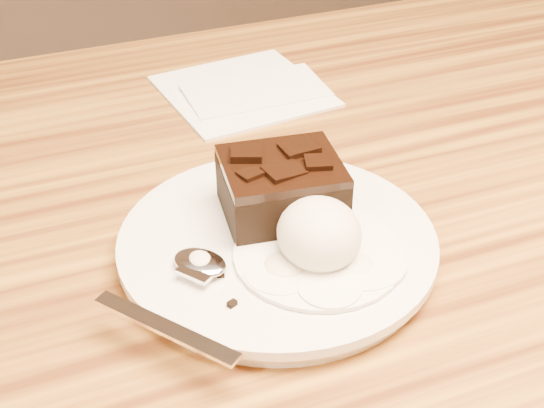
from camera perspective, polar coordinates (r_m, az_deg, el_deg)
name	(u,v)px	position (r m, az deg, el deg)	size (l,w,h in m)	color
plate	(277,247)	(0.54, 0.40, -3.23)	(0.22, 0.22, 0.02)	beige
brownie	(281,192)	(0.55, 0.71, 0.89)	(0.08, 0.07, 0.04)	black
ice_cream_scoop	(319,234)	(0.51, 3.52, -2.23)	(0.06, 0.06, 0.05)	#EFE0C7
melt_puddle	(318,255)	(0.52, 3.45, -3.82)	(0.12, 0.12, 0.00)	white
spoon	(200,265)	(0.51, -5.35, -4.50)	(0.03, 0.15, 0.01)	silver
napkin	(243,90)	(0.77, -2.17, 8.48)	(0.15, 0.15, 0.01)	white
crumb_a	(221,273)	(0.50, -3.83, -5.17)	(0.01, 0.01, 0.00)	black
crumb_b	(355,217)	(0.56, 6.17, -0.95)	(0.01, 0.01, 0.00)	black
crumb_c	(232,304)	(0.48, -2.99, -7.42)	(0.01, 0.00, 0.00)	black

